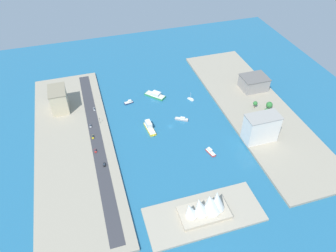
{
  "coord_description": "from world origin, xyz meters",
  "views": [
    {
      "loc": [
        73.37,
        232.09,
        211.22
      ],
      "look_at": [
        2.97,
        2.49,
        2.9
      ],
      "focal_mm": 34.43,
      "sensor_mm": 36.0,
      "label": 1
    }
  ],
  "objects_px": {
    "yacht_sleek_gray": "(182,119)",
    "ferry_yellow_fast": "(149,127)",
    "tugboat_red": "(210,152)",
    "traffic_light_waterfront": "(99,120)",
    "carpark_squat_concrete": "(254,83)",
    "taxi_yellow_cab": "(93,137)",
    "ferry_green_doubledeck": "(155,95)",
    "sailboat_small_white": "(191,99)",
    "sedan_silver": "(90,126)",
    "opera_landmark": "(206,206)",
    "suv_black": "(104,165)",
    "office_block_beige": "(59,99)",
    "pickup_red": "(95,151)",
    "patrol_launch_navy": "(129,102)",
    "hotel_broad_white": "(261,128)",
    "van_white": "(94,109)"
  },
  "relations": [
    {
      "from": "ferry_yellow_fast",
      "to": "ferry_green_doubledeck",
      "type": "bearing_deg",
      "value": -111.39
    },
    {
      "from": "sailboat_small_white",
      "to": "patrol_launch_navy",
      "type": "xyz_separation_m",
      "value": [
        66.82,
        -14.28,
        0.2
      ]
    },
    {
      "from": "pickup_red",
      "to": "carpark_squat_concrete",
      "type": "bearing_deg",
      "value": -165.17
    },
    {
      "from": "carpark_squat_concrete",
      "to": "traffic_light_waterfront",
      "type": "xyz_separation_m",
      "value": [
        175.96,
        10.51,
        -3.27
      ]
    },
    {
      "from": "office_block_beige",
      "to": "pickup_red",
      "type": "relative_size",
      "value": 6.12
    },
    {
      "from": "carpark_squat_concrete",
      "to": "van_white",
      "type": "xyz_separation_m",
      "value": [
        178.68,
        -12.8,
        -6.69
      ]
    },
    {
      "from": "office_block_beige",
      "to": "traffic_light_waterfront",
      "type": "bearing_deg",
      "value": 135.16
    },
    {
      "from": "sailboat_small_white",
      "to": "patrol_launch_navy",
      "type": "bearing_deg",
      "value": -12.06
    },
    {
      "from": "sailboat_small_white",
      "to": "yacht_sleek_gray",
      "type": "distance_m",
      "value": 36.56
    },
    {
      "from": "sailboat_small_white",
      "to": "sedan_silver",
      "type": "distance_m",
      "value": 112.61
    },
    {
      "from": "tugboat_red",
      "to": "opera_landmark",
      "type": "bearing_deg",
      "value": 64.01
    },
    {
      "from": "tugboat_red",
      "to": "traffic_light_waterfront",
      "type": "xyz_separation_m",
      "value": [
        90.72,
        -68.58,
        5.42
      ]
    },
    {
      "from": "yacht_sleek_gray",
      "to": "suv_black",
      "type": "height_order",
      "value": "suv_black"
    },
    {
      "from": "yacht_sleek_gray",
      "to": "sailboat_small_white",
      "type": "bearing_deg",
      "value": -125.15
    },
    {
      "from": "ferry_green_doubledeck",
      "to": "tugboat_red",
      "type": "xyz_separation_m",
      "value": [
        -24.81,
        99.64,
        -0.74
      ]
    },
    {
      "from": "opera_landmark",
      "to": "tugboat_red",
      "type": "bearing_deg",
      "value": -115.99
    },
    {
      "from": "ferry_green_doubledeck",
      "to": "sedan_silver",
      "type": "height_order",
      "value": "ferry_green_doubledeck"
    },
    {
      "from": "sailboat_small_white",
      "to": "taxi_yellow_cab",
      "type": "height_order",
      "value": "sailboat_small_white"
    },
    {
      "from": "pickup_red",
      "to": "taxi_yellow_cab",
      "type": "bearing_deg",
      "value": -89.92
    },
    {
      "from": "yacht_sleek_gray",
      "to": "carpark_squat_concrete",
      "type": "xyz_separation_m",
      "value": [
        -95.21,
        -27.03,
        8.8
      ]
    },
    {
      "from": "suv_black",
      "to": "opera_landmark",
      "type": "distance_m",
      "value": 96.86
    },
    {
      "from": "ferry_yellow_fast",
      "to": "sailboat_small_white",
      "type": "relative_size",
      "value": 2.24
    },
    {
      "from": "tugboat_red",
      "to": "carpark_squat_concrete",
      "type": "relative_size",
      "value": 0.43
    },
    {
      "from": "ferry_yellow_fast",
      "to": "taxi_yellow_cab",
      "type": "xyz_separation_m",
      "value": [
        55.3,
        -1.16,
        0.71
      ]
    },
    {
      "from": "yacht_sleek_gray",
      "to": "hotel_broad_white",
      "type": "distance_m",
      "value": 79.37
    },
    {
      "from": "ferry_green_doubledeck",
      "to": "taxi_yellow_cab",
      "type": "relative_size",
      "value": 4.37
    },
    {
      "from": "hotel_broad_white",
      "to": "van_white",
      "type": "distance_m",
      "value": 169.52
    },
    {
      "from": "yacht_sleek_gray",
      "to": "ferry_green_doubledeck",
      "type": "distance_m",
      "value": 49.84
    },
    {
      "from": "sailboat_small_white",
      "to": "suv_black",
      "type": "relative_size",
      "value": 2.28
    },
    {
      "from": "yacht_sleek_gray",
      "to": "tugboat_red",
      "type": "distance_m",
      "value": 53.01
    },
    {
      "from": "ferry_yellow_fast",
      "to": "taxi_yellow_cab",
      "type": "bearing_deg",
      "value": -1.2
    },
    {
      "from": "patrol_launch_navy",
      "to": "suv_black",
      "type": "height_order",
      "value": "suv_black"
    },
    {
      "from": "hotel_broad_white",
      "to": "taxi_yellow_cab",
      "type": "distance_m",
      "value": 157.68
    },
    {
      "from": "tugboat_red",
      "to": "opera_landmark",
      "type": "xyz_separation_m",
      "value": [
        29.2,
        59.9,
        10.32
      ]
    },
    {
      "from": "pickup_red",
      "to": "suv_black",
      "type": "bearing_deg",
      "value": 105.16
    },
    {
      "from": "yacht_sleek_gray",
      "to": "ferry_yellow_fast",
      "type": "bearing_deg",
      "value": 6.17
    },
    {
      "from": "suv_black",
      "to": "tugboat_red",
      "type": "bearing_deg",
      "value": 173.57
    },
    {
      "from": "opera_landmark",
      "to": "carpark_squat_concrete",
      "type": "bearing_deg",
      "value": -129.46
    },
    {
      "from": "office_block_beige",
      "to": "hotel_broad_white",
      "type": "distance_m",
      "value": 203.67
    },
    {
      "from": "tugboat_red",
      "to": "suv_black",
      "type": "distance_m",
      "value": 95.6
    },
    {
      "from": "taxi_yellow_cab",
      "to": "ferry_green_doubledeck",
      "type": "bearing_deg",
      "value": -146.35
    },
    {
      "from": "office_block_beige",
      "to": "yacht_sleek_gray",
      "type": "bearing_deg",
      "value": 155.91
    },
    {
      "from": "sailboat_small_white",
      "to": "ferry_green_doubledeck",
      "type": "relative_size",
      "value": 0.44
    },
    {
      "from": "ferry_green_doubledeck",
      "to": "carpark_squat_concrete",
      "type": "relative_size",
      "value": 0.78
    },
    {
      "from": "tugboat_red",
      "to": "traffic_light_waterfront",
      "type": "relative_size",
      "value": 1.92
    },
    {
      "from": "suv_black",
      "to": "pickup_red",
      "type": "relative_size",
      "value": 1.01
    },
    {
      "from": "pickup_red",
      "to": "sedan_silver",
      "type": "bearing_deg",
      "value": -89.75
    },
    {
      "from": "ferry_yellow_fast",
      "to": "tugboat_red",
      "type": "xyz_separation_m",
      "value": [
        -44.92,
        48.28,
        -1.33
      ]
    },
    {
      "from": "sailboat_small_white",
      "to": "suv_black",
      "type": "distance_m",
      "value": 127.78
    },
    {
      "from": "sailboat_small_white",
      "to": "patrol_launch_navy",
      "type": "relative_size",
      "value": 0.93
    }
  ]
}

